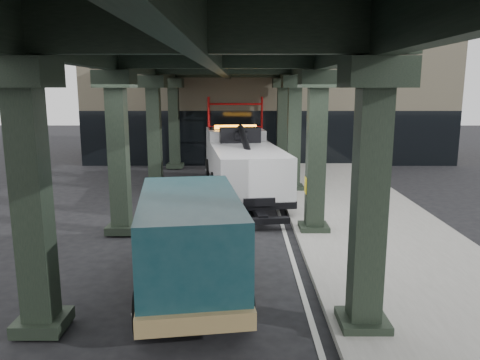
{
  "coord_description": "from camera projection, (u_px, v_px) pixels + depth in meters",
  "views": [
    {
      "loc": [
        0.32,
        -12.07,
        4.5
      ],
      "look_at": [
        0.29,
        2.09,
        1.7
      ],
      "focal_mm": 35.0,
      "sensor_mm": 36.0,
      "label": 1
    }
  ],
  "objects": [
    {
      "name": "ground",
      "position": [
        229.0,
        256.0,
        12.72
      ],
      "size": [
        90.0,
        90.0,
        0.0
      ],
      "primitive_type": "plane",
      "color": "black",
      "rests_on": "ground"
    },
    {
      "name": "sidewalk",
      "position": [
        374.0,
        231.0,
        14.66
      ],
      "size": [
        5.0,
        40.0,
        0.15
      ],
      "primitive_type": "cube",
      "color": "gray",
      "rests_on": "ground"
    },
    {
      "name": "lane_stripe",
      "position": [
        285.0,
        233.0,
        14.67
      ],
      "size": [
        0.12,
        38.0,
        0.01
      ],
      "primitive_type": "cube",
      "color": "silver",
      "rests_on": "ground"
    },
    {
      "name": "viaduct",
      "position": [
        216.0,
        54.0,
        13.62
      ],
      "size": [
        7.4,
        32.0,
        6.4
      ],
      "color": "black",
      "rests_on": "ground"
    },
    {
      "name": "building",
      "position": [
        266.0,
        95.0,
        31.56
      ],
      "size": [
        22.0,
        10.0,
        8.0
      ],
      "primitive_type": "cube",
      "color": "#C6B793",
      "rests_on": "ground"
    },
    {
      "name": "scaffolding",
      "position": [
        235.0,
        130.0,
        26.67
      ],
      "size": [
        3.08,
        0.88,
        4.0
      ],
      "color": "red",
      "rests_on": "ground"
    },
    {
      "name": "tow_truck",
      "position": [
        241.0,
        161.0,
        19.84
      ],
      "size": [
        3.64,
        9.27,
        2.96
      ],
      "rotation": [
        0.0,
        0.0,
        0.13
      ],
      "color": "black",
      "rests_on": "ground"
    },
    {
      "name": "towed_van",
      "position": [
        189.0,
        239.0,
        10.35
      ],
      "size": [
        2.91,
        5.82,
        2.26
      ],
      "rotation": [
        0.0,
        0.0,
        0.15
      ],
      "color": "#0F3138",
      "rests_on": "ground"
    }
  ]
}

